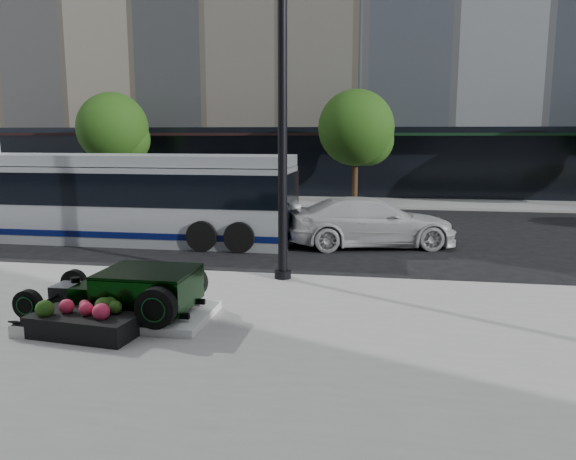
% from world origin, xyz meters
% --- Properties ---
extents(ground, '(120.00, 120.00, 0.00)m').
position_xyz_m(ground, '(0.00, 0.00, 0.00)').
color(ground, black).
rests_on(ground, ground).
extents(sidewalk_far, '(70.00, 4.00, 0.12)m').
position_xyz_m(sidewalk_far, '(0.00, 14.00, 0.06)').
color(sidewalk_far, gray).
rests_on(sidewalk_far, ground).
extents(street_trees, '(29.80, 3.80, 5.70)m').
position_xyz_m(street_trees, '(1.15, 13.07, 3.77)').
color(street_trees, black).
rests_on(street_trees, sidewalk_far).
extents(display_plinth, '(3.40, 1.80, 0.15)m').
position_xyz_m(display_plinth, '(-2.44, -5.89, 0.20)').
color(display_plinth, silver).
rests_on(display_plinth, sidewalk_near).
extents(hot_rod, '(3.22, 2.00, 0.81)m').
position_xyz_m(hot_rod, '(-2.10, -5.89, 0.70)').
color(hot_rod, black).
rests_on(hot_rod, display_plinth).
extents(info_plaque, '(0.41, 0.31, 0.31)m').
position_xyz_m(info_plaque, '(-3.68, -7.13, 0.24)').
color(info_plaque, silver).
rests_on(info_plaque, sidewalk_near).
extents(lamppost, '(0.41, 0.41, 7.41)m').
position_xyz_m(lamppost, '(0.07, -2.43, 3.55)').
color(lamppost, black).
rests_on(lamppost, sidewalk_near).
extents(flower_planter, '(1.98, 1.14, 0.61)m').
position_xyz_m(flower_planter, '(-2.65, -6.90, 0.34)').
color(flower_planter, black).
rests_on(flower_planter, sidewalk_near).
extents(transit_bus, '(12.12, 2.88, 2.92)m').
position_xyz_m(transit_bus, '(-6.46, 2.15, 1.49)').
color(transit_bus, '#AFB5B9').
rests_on(transit_bus, ground).
extents(white_sedan, '(5.82, 3.42, 1.58)m').
position_xyz_m(white_sedan, '(2.07, 2.58, 0.79)').
color(white_sedan, silver).
rests_on(white_sedan, ground).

